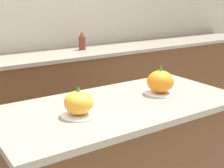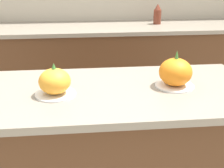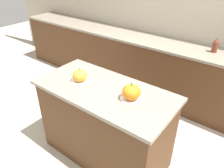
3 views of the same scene
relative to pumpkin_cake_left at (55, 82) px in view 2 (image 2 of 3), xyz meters
The scene contains 5 objects.
kitchen_island 0.59m from the pumpkin_cake_left, ahead, with size 1.42×0.69×0.90m.
back_counter 1.63m from the pumpkin_cake_left, 79.48° to the left, with size 6.00×0.60×0.93m.
pumpkin_cake_left is the anchor object (origin of this frame).
pumpkin_cake_right 0.59m from the pumpkin_cake_left, ahead, with size 0.20×0.20×0.19m.
bottle_tall 1.81m from the pumpkin_cake_left, 61.15° to the left, with size 0.07×0.07×0.19m.
Camera 2 is at (-0.16, -1.42, 1.49)m, focal length 50.00 mm.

